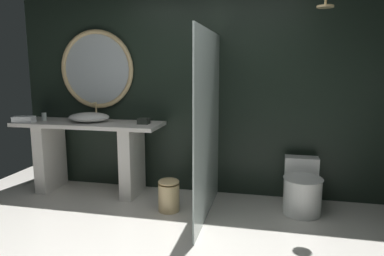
{
  "coord_description": "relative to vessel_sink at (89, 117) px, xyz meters",
  "views": [
    {
      "loc": [
        0.84,
        -2.46,
        1.58
      ],
      "look_at": [
        0.12,
        0.75,
        1.01
      ],
      "focal_mm": 33.35,
      "sensor_mm": 36.0,
      "label": 1
    }
  ],
  "objects": [
    {
      "name": "back_wall_panel",
      "position": [
        1.38,
        0.34,
        0.34
      ],
      "size": [
        4.8,
        0.1,
        2.6
      ],
      "primitive_type": "cube",
      "color": "black",
      "rests_on": "ground_plane"
    },
    {
      "name": "vanity_counter",
      "position": [
        0.0,
        -0.03,
        -0.4
      ],
      "size": [
        1.85,
        0.6,
        0.9
      ],
      "color": "silver",
      "rests_on": "ground_plane"
    },
    {
      "name": "vessel_sink",
      "position": [
        0.0,
        0.0,
        0.0
      ],
      "size": [
        0.52,
        0.42,
        0.23
      ],
      "color": "white",
      "rests_on": "vanity_counter"
    },
    {
      "name": "tumbler_cup",
      "position": [
        -0.62,
        -0.03,
        -0.01
      ],
      "size": [
        0.06,
        0.06,
        0.1
      ],
      "primitive_type": "cylinder",
      "color": "silver",
      "rests_on": "vanity_counter"
    },
    {
      "name": "tissue_box",
      "position": [
        0.73,
        -0.01,
        -0.02
      ],
      "size": [
        0.13,
        0.12,
        0.07
      ],
      "primitive_type": "cube",
      "color": "#282D28",
      "rests_on": "vanity_counter"
    },
    {
      "name": "round_wall_mirror",
      "position": [
        0.0,
        0.25,
        0.59
      ],
      "size": [
        1.01,
        0.06,
        1.01
      ],
      "color": "#D6B77F"
    },
    {
      "name": "shower_glass_panel",
      "position": [
        1.58,
        -0.42,
        0.02
      ],
      "size": [
        0.02,
        1.42,
        1.95
      ],
      "primitive_type": "cube",
      "color": "silver",
      "rests_on": "ground_plane"
    },
    {
      "name": "rain_shower_head",
      "position": [
        2.7,
        -0.22,
        1.25
      ],
      "size": [
        0.16,
        0.16,
        0.35
      ],
      "color": "#D6B77F"
    },
    {
      "name": "toilet",
      "position": [
        2.58,
        -0.1,
        -0.7
      ],
      "size": [
        0.42,
        0.61,
        0.56
      ],
      "color": "white",
      "rests_on": "ground_plane"
    },
    {
      "name": "waste_bin",
      "position": [
        1.15,
        -0.42,
        -0.77
      ],
      "size": [
        0.24,
        0.24,
        0.37
      ],
      "color": "#D6B77F",
      "rests_on": "ground_plane"
    },
    {
      "name": "folded_hand_towel",
      "position": [
        -0.76,
        -0.23,
        -0.02
      ],
      "size": [
        0.27,
        0.18,
        0.08
      ],
      "primitive_type": "cube",
      "rotation": [
        0.0,
        0.0,
        0.16
      ],
      "color": "white",
      "rests_on": "vanity_counter"
    }
  ]
}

